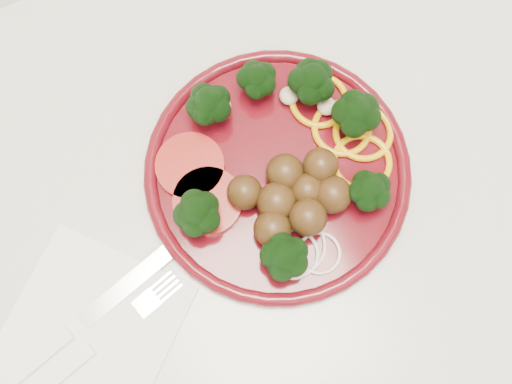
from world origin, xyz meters
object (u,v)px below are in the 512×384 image
plate (282,168)px  fork (79,360)px  knife (65,336)px  napkin (91,328)px

plate → fork: plate is taller
knife → fork: knife is taller
napkin → fork: bearing=-134.4°
plate → napkin: size_ratio=1.75×
napkin → fork: 0.03m
plate → fork: (-0.26, -0.07, -0.01)m
plate → knife: (-0.26, -0.04, -0.01)m
knife → fork: 0.03m
plate → knife: bearing=-170.3°
plate → napkin: 0.24m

